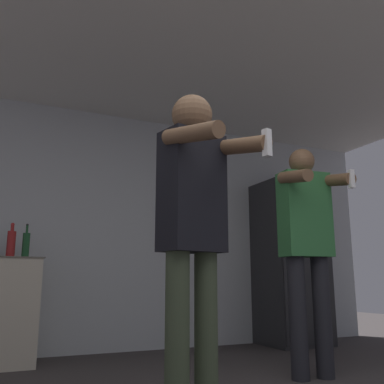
{
  "coord_description": "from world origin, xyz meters",
  "views": [
    {
      "loc": [
        -0.99,
        -1.19,
        0.71
      ],
      "look_at": [
        -0.06,
        0.85,
        1.18
      ],
      "focal_mm": 40.0,
      "sensor_mm": 36.0,
      "label": 1
    }
  ],
  "objects_px": {
    "bottle_amber_bourbon": "(26,245)",
    "refrigerator": "(291,262)",
    "bottle_dark_rum": "(11,243)",
    "person_woman_foreground": "(194,219)",
    "person_man_side": "(307,239)"
  },
  "relations": [
    {
      "from": "person_woman_foreground",
      "to": "person_man_side",
      "type": "distance_m",
      "value": 1.46
    },
    {
      "from": "bottle_amber_bourbon",
      "to": "person_man_side",
      "type": "height_order",
      "value": "person_man_side"
    },
    {
      "from": "bottle_dark_rum",
      "to": "person_woman_foreground",
      "type": "height_order",
      "value": "person_woman_foreground"
    },
    {
      "from": "person_woman_foreground",
      "to": "person_man_side",
      "type": "xyz_separation_m",
      "value": [
        1.29,
        0.67,
        0.0
      ]
    },
    {
      "from": "refrigerator",
      "to": "person_man_side",
      "type": "xyz_separation_m",
      "value": [
        -0.97,
        -1.5,
        0.1
      ]
    },
    {
      "from": "person_man_side",
      "to": "bottle_amber_bourbon",
      "type": "bearing_deg",
      "value": 143.08
    },
    {
      "from": "person_woman_foreground",
      "to": "person_man_side",
      "type": "bearing_deg",
      "value": 27.59
    },
    {
      "from": "refrigerator",
      "to": "bottle_dark_rum",
      "type": "height_order",
      "value": "refrigerator"
    },
    {
      "from": "refrigerator",
      "to": "bottle_amber_bourbon",
      "type": "relative_size",
      "value": 5.99
    },
    {
      "from": "refrigerator",
      "to": "person_woman_foreground",
      "type": "bearing_deg",
      "value": -136.14
    },
    {
      "from": "refrigerator",
      "to": "bottle_dark_rum",
      "type": "xyz_separation_m",
      "value": [
        -3.08,
        -0.0,
        0.11
      ]
    },
    {
      "from": "bottle_amber_bourbon",
      "to": "refrigerator",
      "type": "bearing_deg",
      "value": 0.03
    },
    {
      "from": "bottle_amber_bourbon",
      "to": "bottle_dark_rum",
      "type": "xyz_separation_m",
      "value": [
        -0.13,
        -0.0,
        0.01
      ]
    },
    {
      "from": "bottle_amber_bourbon",
      "to": "person_man_side",
      "type": "bearing_deg",
      "value": -36.92
    },
    {
      "from": "refrigerator",
      "to": "bottle_amber_bourbon",
      "type": "height_order",
      "value": "refrigerator"
    }
  ]
}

